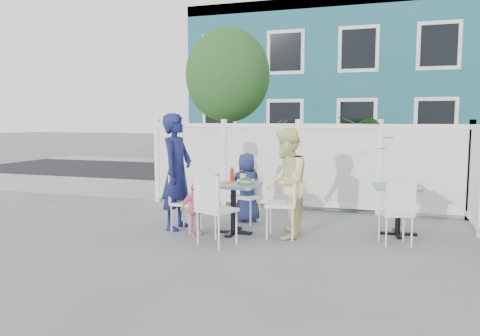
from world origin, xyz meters
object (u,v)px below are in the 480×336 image
(woman, at_px, (286,183))
(boy, at_px, (247,187))
(main_table, at_px, (233,195))
(chair_back, at_px, (248,191))
(chair_right, at_px, (287,198))
(utility_cabinet, at_px, (181,160))
(toddler, at_px, (195,209))
(chair_left, at_px, (182,198))
(man, at_px, (177,171))
(chair_near, at_px, (213,204))
(spare_table, at_px, (399,197))

(woman, relative_size, boy, 1.37)
(main_table, distance_m, chair_back, 0.84)
(chair_right, height_order, woman, woman)
(utility_cabinet, bearing_deg, toddler, -64.76)
(utility_cabinet, xyz_separation_m, chair_left, (1.77, -3.72, -0.21))
(utility_cabinet, xyz_separation_m, chair_right, (3.39, -3.66, -0.14))
(utility_cabinet, bearing_deg, man, -68.15)
(chair_back, relative_size, toddler, 1.11)
(utility_cabinet, distance_m, chair_near, 5.09)
(utility_cabinet, bearing_deg, spare_table, -34.16)
(man, height_order, boy, man)
(utility_cabinet, distance_m, toddler, 4.47)
(chair_right, relative_size, toddler, 1.25)
(man, bearing_deg, toddler, -123.18)
(woman, bearing_deg, chair_right, 83.34)
(main_table, bearing_deg, chair_right, 2.18)
(woman, height_order, boy, woman)
(chair_back, bearing_deg, main_table, 103.74)
(utility_cabinet, xyz_separation_m, spare_table, (4.90, -3.02, -0.15))
(spare_table, height_order, chair_near, chair_near)
(main_table, distance_m, chair_near, 0.72)
(chair_left, distance_m, toddler, 0.40)
(chair_left, relative_size, woman, 0.55)
(chair_left, distance_m, boy, 1.16)
(chair_near, relative_size, man, 0.55)
(utility_cabinet, bearing_deg, woman, -49.90)
(boy, bearing_deg, chair_right, 113.02)
(man, height_order, toddler, man)
(boy, bearing_deg, toddler, 44.25)
(main_table, distance_m, man, 0.98)
(chair_left, xyz_separation_m, chair_back, (0.79, 0.87, 0.00))
(spare_table, distance_m, boy, 2.38)
(utility_cabinet, relative_size, chair_back, 1.64)
(boy, relative_size, toddler, 1.46)
(chair_near, bearing_deg, woman, 63.18)
(toddler, bearing_deg, spare_table, -32.34)
(chair_back, xyz_separation_m, woman, (0.81, -0.81, 0.28))
(spare_table, relative_size, man, 0.43)
(main_table, xyz_separation_m, spare_table, (2.31, 0.67, -0.02))
(woman, bearing_deg, man, -94.67)
(man, bearing_deg, chair_left, -116.84)
(chair_back, distance_m, chair_near, 1.56)
(chair_left, relative_size, chair_near, 0.88)
(boy, height_order, toddler, boy)
(woman, bearing_deg, main_table, -92.36)
(spare_table, bearing_deg, utility_cabinet, 148.38)
(chair_left, height_order, boy, boy)
(main_table, distance_m, boy, 0.85)
(spare_table, xyz_separation_m, man, (-3.24, -0.64, 0.32))
(chair_near, relative_size, toddler, 1.25)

